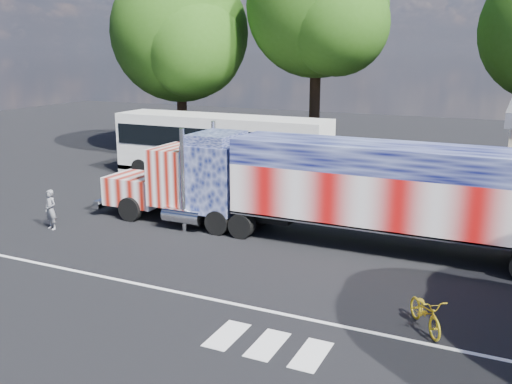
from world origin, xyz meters
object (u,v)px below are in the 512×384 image
at_px(bicycle, 426,312).
at_px(tree_nw_a, 181,33).
at_px(semi_truck, 339,188).
at_px(tree_n_mid, 319,7).
at_px(coach_bus, 221,147).
at_px(woman, 51,210).

relative_size(bicycle, tree_nw_a, 0.14).
bearing_deg(semi_truck, tree_n_mid, 112.57).
relative_size(semi_truck, tree_nw_a, 1.53).
bearing_deg(tree_n_mid, bicycle, -63.16).
bearing_deg(tree_nw_a, semi_truck, -41.57).
bearing_deg(tree_nw_a, tree_n_mid, 3.71).
relative_size(coach_bus, tree_n_mid, 0.88).
xyz_separation_m(bicycle, tree_n_mid, (-10.49, 20.74, 9.53)).
xyz_separation_m(semi_truck, tree_nw_a, (-15.98, 14.18, 6.29)).
bearing_deg(bicycle, semi_truck, 93.47).
distance_m(tree_nw_a, tree_n_mid, 9.96).
xyz_separation_m(woman, tree_n_mid, (5.41, 18.30, 9.17)).
bearing_deg(coach_bus, tree_n_mid, 63.85).
distance_m(coach_bus, tree_n_mid, 11.15).
xyz_separation_m(woman, tree_nw_a, (-4.42, 17.66, 7.67)).
bearing_deg(tree_nw_a, woman, -75.95).
height_order(coach_bus, woman, coach_bus).
xyz_separation_m(coach_bus, bicycle, (13.88, -13.84, -1.44)).
bearing_deg(coach_bus, bicycle, -44.93).
bearing_deg(tree_n_mid, coach_bus, -116.15).
bearing_deg(semi_truck, bicycle, -53.81).
xyz_separation_m(semi_truck, coach_bus, (-9.54, 7.92, -0.30)).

